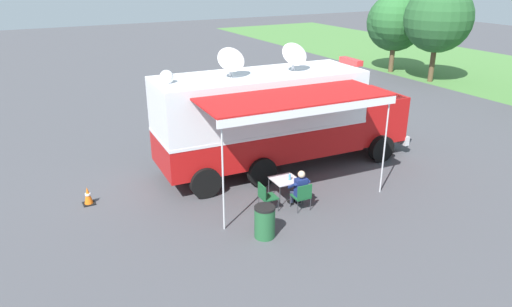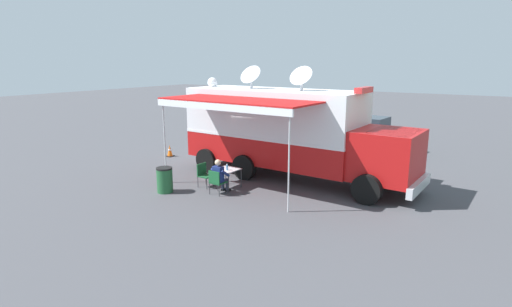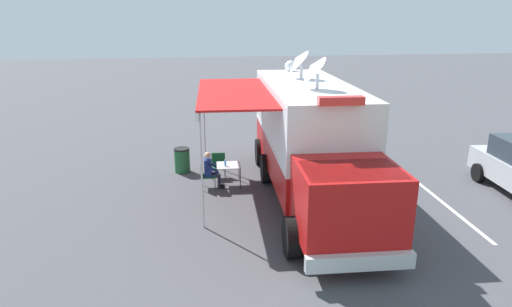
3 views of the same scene
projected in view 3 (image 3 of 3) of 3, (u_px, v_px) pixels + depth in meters
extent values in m
plane|color=#47474C|center=(304.00, 186.00, 15.04)|extent=(100.00, 100.00, 0.00)
cube|color=silver|center=(447.00, 206.00, 13.47)|extent=(0.35, 4.80, 0.01)
cube|color=#B71414|center=(305.00, 154.00, 14.70)|extent=(2.84, 7.31, 1.10)
cube|color=white|center=(307.00, 113.00, 14.28)|extent=(2.84, 7.31, 1.70)
cube|color=white|center=(306.00, 138.00, 14.53)|extent=(2.87, 7.33, 0.10)
cube|color=#B71414|center=(347.00, 202.00, 10.19)|extent=(2.40, 2.21, 1.70)
cube|color=#28333D|center=(351.00, 184.00, 9.85)|extent=(2.22, 1.57, 0.70)
cube|color=silver|center=(360.00, 262.00, 9.38)|extent=(2.38, 0.31, 0.36)
cylinder|color=black|center=(392.00, 232.00, 10.78)|extent=(0.35, 1.01, 1.00)
cylinder|color=black|center=(291.00, 237.00, 10.55)|extent=(0.35, 1.01, 1.00)
cylinder|color=black|center=(337.00, 166.00, 15.52)|extent=(0.35, 1.01, 1.00)
cylinder|color=black|center=(266.00, 168.00, 15.29)|extent=(0.35, 1.01, 1.00)
cylinder|color=black|center=(323.00, 150.00, 17.40)|extent=(0.35, 1.01, 1.00)
cylinder|color=black|center=(260.00, 152.00, 17.17)|extent=(0.35, 1.01, 1.00)
cube|color=white|center=(308.00, 85.00, 14.01)|extent=(2.84, 7.31, 0.10)
cube|color=red|center=(341.00, 101.00, 10.45)|extent=(1.11, 0.33, 0.20)
cylinder|color=silver|center=(301.00, 72.00, 14.96)|extent=(0.10, 0.10, 0.45)
cone|color=silver|center=(297.00, 60.00, 14.82)|extent=(0.76, 0.93, 0.81)
cylinder|color=silver|center=(317.00, 82.00, 12.73)|extent=(0.10, 0.10, 0.45)
cone|color=silver|center=(313.00, 67.00, 12.60)|extent=(0.76, 0.93, 0.81)
sphere|color=white|center=(290.00, 66.00, 16.99)|extent=(0.44, 0.44, 0.44)
cube|color=red|center=(234.00, 92.00, 13.85)|extent=(2.48, 5.86, 0.06)
cube|color=white|center=(200.00, 97.00, 13.79)|extent=(0.36, 5.76, 0.24)
cylinder|color=silver|center=(202.00, 171.00, 11.65)|extent=(0.05, 0.05, 3.25)
cylinder|color=silver|center=(204.00, 123.00, 16.83)|extent=(0.05, 0.05, 3.25)
cube|color=silver|center=(229.00, 165.00, 14.94)|extent=(0.84, 0.84, 0.03)
cylinder|color=#333338|center=(240.00, 179.00, 14.73)|extent=(0.03, 0.03, 0.70)
cylinder|color=#333338|center=(218.00, 180.00, 14.66)|extent=(0.03, 0.03, 0.70)
cylinder|color=#333338|center=(239.00, 171.00, 15.44)|extent=(0.03, 0.03, 0.70)
cylinder|color=#333338|center=(218.00, 172.00, 15.37)|extent=(0.03, 0.03, 0.70)
cylinder|color=#4C99D8|center=(225.00, 163.00, 14.80)|extent=(0.07, 0.07, 0.20)
cylinder|color=white|center=(225.00, 160.00, 14.77)|extent=(0.04, 0.04, 0.02)
cube|color=#19562D|center=(208.00, 176.00, 14.81)|extent=(0.50, 0.50, 0.04)
cube|color=#19562D|center=(201.00, 170.00, 14.72)|extent=(0.06, 0.48, 0.44)
cylinder|color=#333338|center=(215.00, 179.00, 15.10)|extent=(0.02, 0.02, 0.42)
cylinder|color=#333338|center=(215.00, 184.00, 14.68)|extent=(0.02, 0.02, 0.42)
cylinder|color=#333338|center=(202.00, 180.00, 15.06)|extent=(0.02, 0.02, 0.42)
cylinder|color=#333338|center=(202.00, 184.00, 14.64)|extent=(0.02, 0.02, 0.42)
cube|color=#19562D|center=(219.00, 167.00, 15.70)|extent=(0.50, 0.50, 0.04)
cube|color=#19562D|center=(218.00, 159.00, 15.84)|extent=(0.48, 0.06, 0.44)
cylinder|color=#333338|center=(225.00, 174.00, 15.57)|extent=(0.02, 0.02, 0.42)
cylinder|color=#333338|center=(213.00, 175.00, 15.53)|extent=(0.02, 0.02, 0.42)
cylinder|color=#333338|center=(225.00, 170.00, 15.99)|extent=(0.02, 0.02, 0.42)
cylinder|color=#333338|center=(213.00, 170.00, 15.95)|extent=(0.02, 0.02, 0.42)
cube|color=navy|center=(208.00, 167.00, 14.72)|extent=(0.26, 0.37, 0.56)
sphere|color=beige|center=(208.00, 155.00, 14.59)|extent=(0.22, 0.22, 0.22)
cylinder|color=navy|center=(212.00, 164.00, 14.93)|extent=(0.43, 0.11, 0.34)
cylinder|color=navy|center=(212.00, 168.00, 14.50)|extent=(0.43, 0.11, 0.34)
cylinder|color=#2D334C|center=(214.00, 174.00, 14.91)|extent=(0.39, 0.15, 0.13)
cylinder|color=#2D334C|center=(219.00, 180.00, 15.00)|extent=(0.11, 0.11, 0.42)
cube|color=black|center=(221.00, 185.00, 15.06)|extent=(0.24, 0.11, 0.07)
cylinder|color=#2D334C|center=(214.00, 176.00, 14.72)|extent=(0.39, 0.15, 0.13)
cylinder|color=#2D334C|center=(219.00, 182.00, 14.81)|extent=(0.11, 0.11, 0.42)
cube|color=black|center=(221.00, 187.00, 14.87)|extent=(0.24, 0.11, 0.07)
cylinder|color=#235B33|center=(182.00, 161.00, 16.31)|extent=(0.56, 0.56, 0.85)
cylinder|color=black|center=(182.00, 149.00, 16.18)|extent=(0.57, 0.57, 0.06)
cube|color=black|center=(275.00, 139.00, 20.68)|extent=(0.36, 0.36, 0.03)
cone|color=orange|center=(275.00, 133.00, 20.59)|extent=(0.26, 0.26, 0.55)
cylinder|color=white|center=(275.00, 133.00, 20.59)|extent=(0.17, 0.17, 0.06)
cylinder|color=black|center=(479.00, 173.00, 15.41)|extent=(0.28, 0.66, 0.64)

